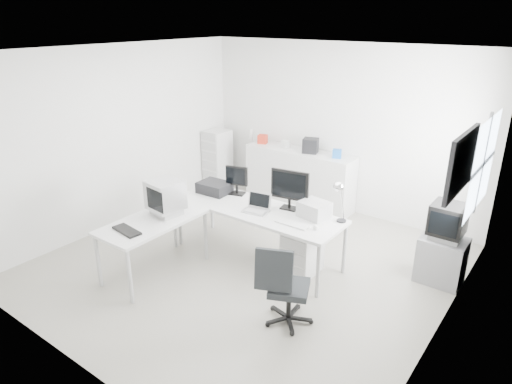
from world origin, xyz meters
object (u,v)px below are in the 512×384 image
Objects in this scene: lcd_monitor_large at (290,190)px; laptop at (256,204)px; drawer_pedestal at (303,251)px; sideboard at (299,178)px; main_desk at (257,233)px; office_chair at (289,284)px; crt_monitor at (165,197)px; inkjet_printer at (215,187)px; crt_tv at (448,222)px; filing_cabinet at (218,159)px; side_desk at (155,246)px; laser_printer at (314,209)px; tv_cabinet at (441,260)px; lcd_monitor_small at (237,181)px.

laptop is (-0.30, -0.35, -0.17)m from lcd_monitor_large.
sideboard reaches higher than drawer_pedestal.
main_desk is 1.47m from office_chair.
lcd_monitor_large is 1.14× the size of crt_monitor.
lcd_monitor_large is at bearing 4.28° from inkjet_printer.
office_chair is 2.18m from crt_tv.
inkjet_printer is 0.40× the size of filing_cabinet.
filing_cabinet is (-1.43, 1.70, -0.26)m from inkjet_printer.
crt_monitor is at bearing -95.90° from sideboard.
lcd_monitor_large reaches higher than inkjet_printer.
side_desk is 0.66m from crt_monitor.
laser_printer is 1.28m from office_chair.
side_desk is 2.55× the size of lcd_monitor_large.
sideboard is (-2.78, 1.10, 0.20)m from tv_cabinet.
lcd_monitor_small is 0.90m from lcd_monitor_large.
office_chair is (1.07, -0.84, -0.38)m from laptop.
laptop reaches higher than inkjet_printer.
lcd_monitor_large is at bearing 50.13° from crt_monitor.
main_desk is 0.92m from laser_printer.
drawer_pedestal is 1.81× the size of laptop.
crt_tv reaches higher than inkjet_printer.
lcd_monitor_large reaches higher than side_desk.
tv_cabinet is (1.10, 1.85, -0.18)m from office_chair.
inkjet_printer reaches higher than side_desk.
crt_monitor is at bearing 90.00° from side_desk.
lcd_monitor_large reaches higher than crt_tv.
drawer_pedestal is 1.09× the size of lcd_monitor_large.
inkjet_printer is 0.82× the size of lcd_monitor_large.
lcd_monitor_small is 1.82m from sideboard.
main_desk is 4.99× the size of crt_monitor.
inkjet_printer is at bearing 158.31° from laptop.
lcd_monitor_small reaches higher than filing_cabinet.
tv_cabinet is at bearing 37.39° from crt_monitor.
lcd_monitor_small is at bearing -89.84° from sideboard.
crt_tv reaches higher than side_desk.
office_chair reaches higher than drawer_pedestal.
crt_tv is (3.07, 1.76, -0.17)m from crt_monitor.
inkjet_printer is 0.36m from lcd_monitor_small.
side_desk is at bearing -143.43° from drawer_pedestal.
drawer_pedestal is at bearing -57.32° from sideboard.
lcd_monitor_large is 2.00m from crt_tv.
lcd_monitor_large is 0.28× the size of sideboard.
inkjet_printer is at bearing 97.62° from crt_monitor.
lcd_monitor_large is at bearing -30.53° from filing_cabinet.
crt_tv is (3.07, 2.01, 0.45)m from side_desk.
tv_cabinet is (1.52, 0.86, -0.00)m from drawer_pedestal.
filing_cabinet is (-2.98, 1.75, 0.27)m from drawer_pedestal.
office_chair is 0.48× the size of sideboard.
lcd_monitor_large reaches higher than main_desk.
laser_printer is (1.60, 1.32, 0.48)m from side_desk.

